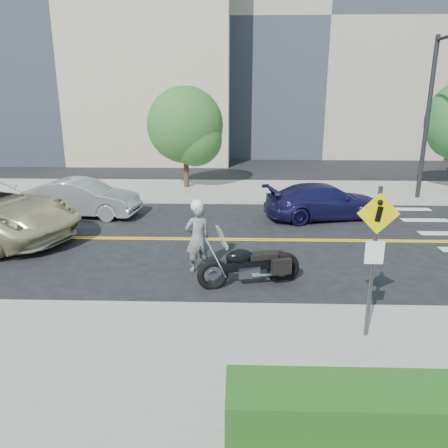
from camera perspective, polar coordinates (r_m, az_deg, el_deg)
ground_plane at (r=14.93m, az=-4.57°, el=-1.96°), size 120.00×120.00×0.00m
sidewalk_near at (r=8.21m, az=-10.52°, el=-18.29°), size 60.00×5.00×0.15m
sidewalk_far at (r=22.12m, az=-2.48°, el=4.40°), size 60.00×5.00×0.15m
building_mid at (r=40.91m, az=11.73°, el=23.64°), size 18.00×14.00×20.00m
traffic_light at (r=20.89m, az=26.35°, el=14.76°), size 0.28×4.50×7.00m
pedestrian_sign at (r=8.62m, az=19.07°, el=-3.11°), size 0.78×0.08×3.00m
motorcyclist at (r=11.96m, az=-3.48°, el=-1.55°), size 0.83×0.71×2.04m
motorcycle at (r=11.13m, az=3.43°, el=-4.15°), size 2.74×1.47×1.60m
parked_car_silver at (r=18.44m, az=-17.98°, el=3.25°), size 4.65×2.10×1.48m
parked_car_blue at (r=17.68m, az=13.00°, el=2.92°), size 5.07×3.02×1.38m
tree_far_a at (r=22.31m, az=-5.09°, el=12.74°), size 3.78×3.78×5.16m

